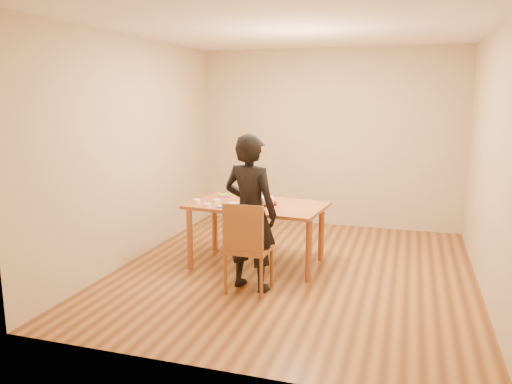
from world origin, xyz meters
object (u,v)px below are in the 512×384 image
(cake_plate, at_px, (265,204))
(person, at_px, (250,213))
(dining_chair, at_px, (249,248))
(cake, at_px, (265,200))
(dining_table, at_px, (257,205))

(cake_plate, xyz_separation_m, person, (0.05, -0.72, 0.06))
(dining_chair, bearing_deg, person, 90.73)
(cake, relative_size, person, 0.12)
(person, bearing_deg, dining_chair, 103.27)
(dining_table, xyz_separation_m, cake_plate, (0.10, -0.01, 0.03))
(dining_table, distance_m, person, 0.75)
(cake_plate, distance_m, cake, 0.04)
(cake_plate, height_order, cake, cake)
(dining_table, bearing_deg, cake_plate, -0.99)
(dining_chair, xyz_separation_m, person, (0.00, 0.05, 0.37))
(dining_table, xyz_separation_m, person, (0.15, -0.73, 0.09))
(cake, bearing_deg, dining_table, 173.00)
(dining_table, relative_size, dining_chair, 3.50)
(cake_plate, bearing_deg, person, -86.05)
(dining_chair, height_order, cake_plate, cake_plate)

